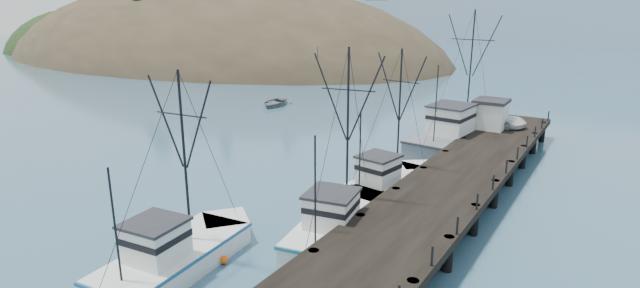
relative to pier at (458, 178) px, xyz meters
The scene contains 13 objects.
ground 21.33m from the pier, 131.19° to the right, with size 400.00×400.00×0.00m, color #335771.
pier is the anchor object (origin of this frame).
headland 108.95m from the pier, 144.86° to the left, with size 134.80×78.00×51.00m.
distant_ridge 154.06m from the pier, 91.49° to the left, with size 360.00×40.00×26.00m, color #9EB2C6.
distant_ridge_far 177.43m from the pier, 107.72° to the left, with size 180.00×25.00×18.00m, color silver.
moored_sailboats 63.19m from the pier, 137.69° to the left, with size 20.14×18.87×6.35m.
trawler_near 10.16m from the pier, 115.87° to the right, with size 5.38×11.59×11.63m.
trawler_mid 19.82m from the pier, 119.47° to the right, with size 4.49×10.97×10.87m.
trawler_far 4.96m from the pier, 163.47° to the right, with size 4.81×10.69×10.96m.
work_vessel 14.06m from the pier, 106.60° to the left, with size 6.17×16.23×13.44m.
pier_shed 14.91m from the pier, 95.81° to the left, with size 3.00×3.20×2.80m.
pickup_truck 16.31m from the pier, 93.18° to the left, with size 2.33×5.06×1.41m, color white.
motorboat 37.45m from the pier, 147.49° to the left, with size 3.99×5.59×1.16m, color slate.
Camera 1 is at (23.41, -17.61, 13.79)m, focal length 28.00 mm.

